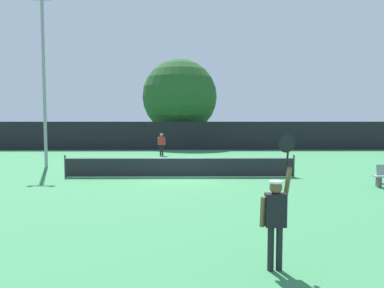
{
  "coord_description": "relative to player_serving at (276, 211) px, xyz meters",
  "views": [
    {
      "loc": [
        0.44,
        -17.77,
        2.84
      ],
      "look_at": [
        0.61,
        2.49,
        1.43
      ],
      "focal_mm": 34.77,
      "sensor_mm": 36.0,
      "label": 1
    }
  ],
  "objects": [
    {
      "name": "large_tree",
      "position": [
        -2.52,
        30.34,
        3.85
      ],
      "size": [
        7.37,
        7.37,
        8.66
      ],
      "color": "brown",
      "rests_on": "ground"
    },
    {
      "name": "perimeter_fence",
      "position": [
        -2.05,
        26.56,
        0.15
      ],
      "size": [
        37.94,
        0.12,
        2.53
      ],
      "primitive_type": "cube",
      "color": "black",
      "rests_on": "ground"
    },
    {
      "name": "player_receiving",
      "position": [
        -3.68,
        21.24,
        -0.09
      ],
      "size": [
        0.57,
        0.25,
        1.67
      ],
      "rotation": [
        0.0,
        0.0,
        3.14
      ],
      "color": "red",
      "rests_on": "ground"
    },
    {
      "name": "parked_car_mid",
      "position": [
        4.6,
        33.3,
        -0.34
      ],
      "size": [
        2.2,
        4.33,
        1.69
      ],
      "rotation": [
        0.0,
        0.0,
        -0.07
      ],
      "color": "white",
      "rests_on": "ground"
    },
    {
      "name": "light_pole",
      "position": [
        -9.88,
        14.69,
        4.36
      ],
      "size": [
        1.18,
        0.28,
        9.78
      ],
      "color": "gray",
      "rests_on": "ground"
    },
    {
      "name": "tennis_ball",
      "position": [
        -4.53,
        12.5,
        -1.08
      ],
      "size": [
        0.07,
        0.07,
        0.07
      ],
      "primitive_type": "sphere",
      "color": "#CCE033",
      "rests_on": "ground"
    },
    {
      "name": "parked_car_near",
      "position": [
        -5.58,
        34.5,
        -0.34
      ],
      "size": [
        2.2,
        4.33,
        1.69
      ],
      "rotation": [
        0.0,
        0.0,
        -0.07
      ],
      "color": "black",
      "rests_on": "ground"
    },
    {
      "name": "ground_plane",
      "position": [
        -2.05,
        11.02,
        -1.12
      ],
      "size": [
        120.0,
        120.0,
        0.0
      ],
      "primitive_type": "plane",
      "color": "#387F4C"
    },
    {
      "name": "spare_racket",
      "position": [
        6.71,
        9.23,
        -1.1
      ],
      "size": [
        0.28,
        0.52,
        0.04
      ],
      "color": "black",
      "rests_on": "ground"
    },
    {
      "name": "player_serving",
      "position": [
        0.0,
        0.0,
        0.0
      ],
      "size": [
        0.68,
        0.4,
        2.54
      ],
      "color": "black",
      "rests_on": "ground"
    },
    {
      "name": "tennis_net",
      "position": [
        -2.05,
        11.02,
        -0.61
      ],
      "size": [
        11.1,
        0.08,
        1.07
      ],
      "color": "#232328",
      "rests_on": "ground"
    }
  ]
}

